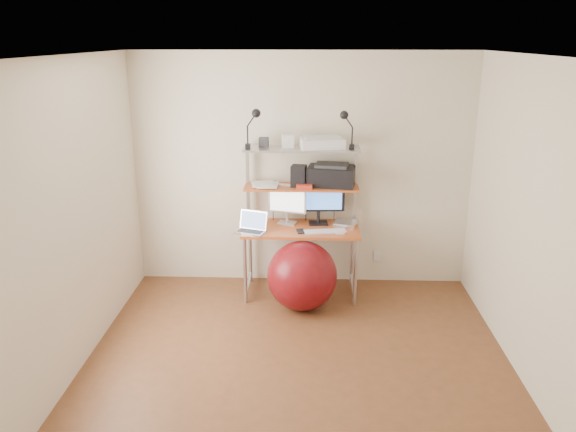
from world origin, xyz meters
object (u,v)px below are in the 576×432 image
Objects in this scene: laptop at (252,227)px; printer at (331,175)px; monitor_black at (319,198)px; exercise_ball at (302,276)px; monitor_silver at (287,201)px.

laptop is 0.67× the size of printer.
printer is (0.13, 0.03, 0.25)m from monitor_black.
monitor_black is 0.85m from exercise_ball.
monitor_black is at bearing 15.13° from monitor_silver.
printer is 0.75× the size of exercise_ball.
monitor_silver is at bearing 57.10° from laptop.
monitor_silver is at bearing 109.21° from exercise_ball.
exercise_ball is at bearing -57.91° from monitor_silver.
monitor_black is at bearing 72.20° from exercise_ball.
monitor_black reaches higher than exercise_ball.
monitor_silver is at bearing 178.61° from monitor_black.
monitor_silver is 0.48m from laptop.
printer reaches higher than monitor_silver.
exercise_ball is at bearing -3.71° from laptop.
monitor_black reaches higher than laptop.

